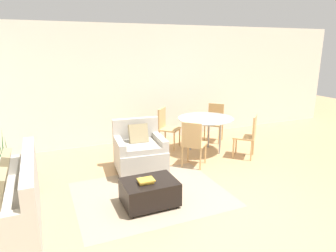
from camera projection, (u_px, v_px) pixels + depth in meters
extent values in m
plane|color=tan|center=(211.00, 208.00, 4.31)|extent=(20.00, 20.00, 0.00)
cube|color=silver|center=(135.00, 85.00, 7.07)|extent=(12.00, 0.06, 2.75)
cube|color=gray|center=(151.00, 194.00, 4.71)|extent=(2.32, 1.83, 0.00)
cube|color=brown|center=(164.00, 211.00, 4.22)|extent=(2.27, 0.06, 0.00)
cube|color=brown|center=(155.00, 199.00, 4.55)|extent=(2.27, 0.06, 0.00)
cube|color=brown|center=(147.00, 189.00, 4.87)|extent=(2.27, 0.06, 0.00)
cube|color=brown|center=(140.00, 180.00, 5.19)|extent=(2.27, 0.06, 0.00)
cube|color=#B2ADA3|center=(30.00, 177.00, 3.69)|extent=(0.14, 1.82, 0.51)
cube|color=#B2ADA3|center=(1.00, 167.00, 4.32)|extent=(0.87, 0.12, 0.26)
cube|color=#8E7F5B|center=(5.00, 167.00, 3.93)|extent=(0.19, 0.40, 0.41)
cube|color=#B2ADA3|center=(140.00, 159.00, 5.49)|extent=(0.94, 0.90, 0.39)
cube|color=#B2ADA3|center=(140.00, 146.00, 5.40)|extent=(0.69, 0.76, 0.10)
cube|color=#B2ADA3|center=(135.00, 131.00, 5.70)|extent=(0.87, 0.20, 0.49)
cube|color=#B2ADA3|center=(119.00, 145.00, 5.30)|extent=(0.19, 0.77, 0.20)
cube|color=#B2ADA3|center=(160.00, 141.00, 5.53)|extent=(0.19, 0.77, 0.20)
cylinder|color=brown|center=(125.00, 180.00, 5.14)|extent=(0.05, 0.05, 0.06)
cylinder|color=brown|center=(164.00, 175.00, 5.35)|extent=(0.05, 0.05, 0.06)
cylinder|color=brown|center=(119.00, 166.00, 5.75)|extent=(0.05, 0.05, 0.06)
cylinder|color=brown|center=(154.00, 161.00, 5.96)|extent=(0.05, 0.05, 0.06)
cube|color=#8E7F5B|center=(138.00, 133.00, 5.47)|extent=(0.36, 0.23, 0.36)
cube|color=black|center=(150.00, 192.00, 4.34)|extent=(0.78, 0.57, 0.34)
cylinder|color=black|center=(132.00, 217.00, 4.05)|extent=(0.04, 0.04, 0.04)
cylinder|color=black|center=(177.00, 206.00, 4.31)|extent=(0.04, 0.04, 0.04)
cylinder|color=black|center=(123.00, 201.00, 4.47)|extent=(0.04, 0.04, 0.04)
cylinder|color=black|center=(165.00, 192.00, 4.73)|extent=(0.04, 0.04, 0.04)
cube|color=gold|center=(146.00, 181.00, 4.24)|extent=(0.21, 0.17, 0.03)
cube|color=gold|center=(146.00, 180.00, 4.23)|extent=(0.23, 0.18, 0.02)
cube|color=#333338|center=(141.00, 179.00, 4.35)|extent=(0.07, 0.16, 0.01)
cylinder|color=maroon|center=(5.00, 182.00, 4.83)|extent=(0.34, 0.34, 0.25)
cylinder|color=black|center=(4.00, 176.00, 4.80)|extent=(0.32, 0.32, 0.02)
cone|color=#387A42|center=(8.00, 155.00, 4.74)|extent=(0.05, 0.16, 0.67)
cone|color=#387A42|center=(3.00, 151.00, 4.76)|extent=(0.10, 0.07, 0.78)
cone|color=#387A42|center=(0.00, 154.00, 4.67)|extent=(0.08, 0.06, 0.75)
cone|color=#387A42|center=(3.00, 159.00, 4.69)|extent=(0.11, 0.09, 0.59)
cylinder|color=#99A8AD|center=(206.00, 118.00, 6.41)|extent=(1.20, 1.20, 0.01)
cylinder|color=#99999E|center=(201.00, 140.00, 6.21)|extent=(0.04, 0.04, 0.75)
cylinder|color=#99999E|center=(220.00, 137.00, 6.39)|extent=(0.04, 0.04, 0.75)
cylinder|color=#99999E|center=(191.00, 134.00, 6.62)|extent=(0.04, 0.04, 0.75)
cylinder|color=#99999E|center=(209.00, 131.00, 6.80)|extent=(0.04, 0.04, 0.75)
cube|color=tan|center=(194.00, 144.00, 5.75)|extent=(0.59, 0.59, 0.03)
cube|color=tan|center=(192.00, 135.00, 5.51)|extent=(0.29, 0.29, 0.45)
cylinder|color=tan|center=(205.00, 153.00, 5.90)|extent=(0.03, 0.03, 0.42)
cylinder|color=tan|center=(188.00, 151.00, 6.03)|extent=(0.03, 0.03, 0.42)
cylinder|color=tan|center=(200.00, 159.00, 5.58)|extent=(0.03, 0.03, 0.42)
cylinder|color=tan|center=(182.00, 157.00, 5.71)|extent=(0.03, 0.03, 0.42)
cube|color=tan|center=(244.00, 137.00, 6.20)|extent=(0.59, 0.59, 0.03)
cube|color=tan|center=(254.00, 127.00, 6.07)|extent=(0.29, 0.29, 0.45)
cylinder|color=tan|center=(236.00, 144.00, 6.48)|extent=(0.03, 0.03, 0.42)
cylinder|color=tan|center=(233.00, 149.00, 6.16)|extent=(0.03, 0.03, 0.42)
cylinder|color=tan|center=(253.00, 146.00, 6.36)|extent=(0.03, 0.03, 0.42)
cylinder|color=tan|center=(251.00, 151.00, 6.03)|extent=(0.03, 0.03, 0.42)
cube|color=tan|center=(170.00, 129.00, 6.79)|extent=(0.59, 0.59, 0.03)
cube|color=tan|center=(162.00, 118.00, 6.79)|extent=(0.29, 0.29, 0.45)
cylinder|color=tan|center=(174.00, 142.00, 6.62)|extent=(0.03, 0.03, 0.42)
cylinder|color=tan|center=(180.00, 137.00, 6.94)|extent=(0.03, 0.03, 0.42)
cylinder|color=tan|center=(159.00, 140.00, 6.75)|extent=(0.03, 0.03, 0.42)
cylinder|color=tan|center=(165.00, 136.00, 7.07)|extent=(0.03, 0.03, 0.42)
cube|color=tan|center=(214.00, 124.00, 7.24)|extent=(0.59, 0.59, 0.03)
cube|color=tan|center=(216.00, 113.00, 7.35)|extent=(0.29, 0.29, 0.45)
cylinder|color=tan|center=(204.00, 134.00, 7.20)|extent=(0.03, 0.03, 0.42)
cylinder|color=tan|center=(219.00, 136.00, 7.07)|extent=(0.03, 0.03, 0.42)
cylinder|color=tan|center=(208.00, 130.00, 7.52)|extent=(0.03, 0.03, 0.42)
cylinder|color=tan|center=(222.00, 132.00, 7.40)|extent=(0.03, 0.03, 0.42)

